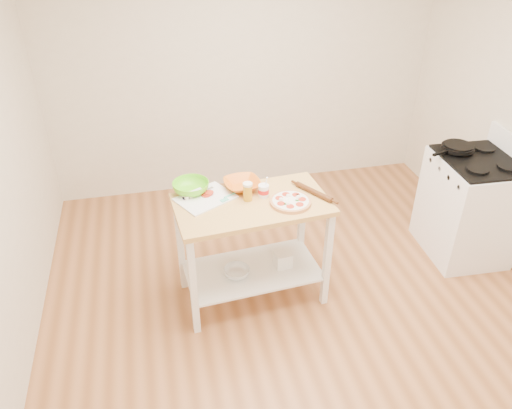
{
  "coord_description": "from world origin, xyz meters",
  "views": [
    {
      "loc": [
        -0.97,
        -2.66,
        2.86
      ],
      "look_at": [
        -0.28,
        0.41,
        0.86
      ],
      "focal_mm": 35.0,
      "sensor_mm": 36.0,
      "label": 1
    }
  ],
  "objects_px": {
    "yogurt_tub": "(264,191)",
    "shelf_glass_bowl": "(237,272)",
    "prep_island": "(252,230)",
    "spatula": "(227,197)",
    "knife": "(194,195)",
    "orange_bowl": "(242,185)",
    "green_bowl": "(191,187)",
    "skillet": "(457,147)",
    "cutting_board": "(205,198)",
    "shelf_bin": "(283,259)",
    "pizza": "(290,201)",
    "beer_pint": "(248,192)",
    "gas_stove": "(469,206)",
    "rolling_pin": "(314,192)"
  },
  "relations": [
    {
      "from": "spatula",
      "to": "shelf_bin",
      "type": "bearing_deg",
      "value": -39.04
    },
    {
      "from": "cutting_board",
      "to": "shelf_bin",
      "type": "relative_size",
      "value": 3.86
    },
    {
      "from": "prep_island",
      "to": "skillet",
      "type": "relative_size",
      "value": 2.79
    },
    {
      "from": "spatula",
      "to": "cutting_board",
      "type": "bearing_deg",
      "value": 136.79
    },
    {
      "from": "spatula",
      "to": "yogurt_tub",
      "type": "height_order",
      "value": "yogurt_tub"
    },
    {
      "from": "rolling_pin",
      "to": "yogurt_tub",
      "type": "bearing_deg",
      "value": 171.69
    },
    {
      "from": "pizza",
      "to": "shelf_glass_bowl",
      "type": "height_order",
      "value": "pizza"
    },
    {
      "from": "spatula",
      "to": "green_bowl",
      "type": "xyz_separation_m",
      "value": [
        -0.25,
        0.16,
        0.03
      ]
    },
    {
      "from": "prep_island",
      "to": "shelf_glass_bowl",
      "type": "height_order",
      "value": "prep_island"
    },
    {
      "from": "beer_pint",
      "to": "shelf_glass_bowl",
      "type": "height_order",
      "value": "beer_pint"
    },
    {
      "from": "skillet",
      "to": "spatula",
      "type": "height_order",
      "value": "skillet"
    },
    {
      "from": "prep_island",
      "to": "spatula",
      "type": "relative_size",
      "value": 8.97
    },
    {
      "from": "green_bowl",
      "to": "shelf_bin",
      "type": "xyz_separation_m",
      "value": [
        0.67,
        -0.24,
        -0.62
      ]
    },
    {
      "from": "green_bowl",
      "to": "shelf_bin",
      "type": "height_order",
      "value": "green_bowl"
    },
    {
      "from": "pizza",
      "to": "knife",
      "type": "height_order",
      "value": "pizza"
    },
    {
      "from": "prep_island",
      "to": "shelf_bin",
      "type": "height_order",
      "value": "prep_island"
    },
    {
      "from": "knife",
      "to": "green_bowl",
      "type": "bearing_deg",
      "value": 77.95
    },
    {
      "from": "prep_island",
      "to": "skillet",
      "type": "bearing_deg",
      "value": 10.74
    },
    {
      "from": "orange_bowl",
      "to": "rolling_pin",
      "type": "distance_m",
      "value": 0.55
    },
    {
      "from": "pizza",
      "to": "spatula",
      "type": "xyz_separation_m",
      "value": [
        -0.44,
        0.16,
        0.0
      ]
    },
    {
      "from": "yogurt_tub",
      "to": "shelf_glass_bowl",
      "type": "height_order",
      "value": "yogurt_tub"
    },
    {
      "from": "pizza",
      "to": "shelf_bin",
      "type": "bearing_deg",
      "value": 105.36
    },
    {
      "from": "skillet",
      "to": "knife",
      "type": "relative_size",
      "value": 1.7
    },
    {
      "from": "spatula",
      "to": "shelf_glass_bowl",
      "type": "height_order",
      "value": "spatula"
    },
    {
      "from": "pizza",
      "to": "shelf_bin",
      "type": "xyz_separation_m",
      "value": [
        -0.02,
        0.07,
        -0.59
      ]
    },
    {
      "from": "gas_stove",
      "to": "cutting_board",
      "type": "distance_m",
      "value": 2.37
    },
    {
      "from": "knife",
      "to": "green_bowl",
      "type": "distance_m",
      "value": 0.07
    },
    {
      "from": "prep_island",
      "to": "beer_pint",
      "type": "height_order",
      "value": "beer_pint"
    },
    {
      "from": "prep_island",
      "to": "skillet",
      "type": "xyz_separation_m",
      "value": [
        1.88,
        0.36,
        0.33
      ]
    },
    {
      "from": "spatula",
      "to": "knife",
      "type": "bearing_deg",
      "value": 130.49
    },
    {
      "from": "rolling_pin",
      "to": "orange_bowl",
      "type": "bearing_deg",
      "value": 157.97
    },
    {
      "from": "pizza",
      "to": "knife",
      "type": "relative_size",
      "value": 1.22
    },
    {
      "from": "green_bowl",
      "to": "yogurt_tub",
      "type": "distance_m",
      "value": 0.55
    },
    {
      "from": "spatula",
      "to": "orange_bowl",
      "type": "bearing_deg",
      "value": 15.55
    },
    {
      "from": "spatula",
      "to": "prep_island",
      "type": "bearing_deg",
      "value": -53.29
    },
    {
      "from": "orange_bowl",
      "to": "green_bowl",
      "type": "distance_m",
      "value": 0.39
    },
    {
      "from": "knife",
      "to": "orange_bowl",
      "type": "relative_size",
      "value": 0.91
    },
    {
      "from": "skillet",
      "to": "prep_island",
      "type": "bearing_deg",
      "value": 173.04
    },
    {
      "from": "cutting_board",
      "to": "pizza",
      "type": "bearing_deg",
      "value": -46.7
    },
    {
      "from": "knife",
      "to": "prep_island",
      "type": "bearing_deg",
      "value": -47.4
    },
    {
      "from": "orange_bowl",
      "to": "beer_pint",
      "type": "height_order",
      "value": "beer_pint"
    },
    {
      "from": "knife",
      "to": "yogurt_tub",
      "type": "relative_size",
      "value": 1.44
    },
    {
      "from": "skillet",
      "to": "beer_pint",
      "type": "relative_size",
      "value": 2.99
    },
    {
      "from": "gas_stove",
      "to": "pizza",
      "type": "distance_m",
      "value": 1.8
    },
    {
      "from": "orange_bowl",
      "to": "shelf_bin",
      "type": "relative_size",
      "value": 2.15
    },
    {
      "from": "beer_pint",
      "to": "knife",
      "type": "bearing_deg",
      "value": 160.6
    },
    {
      "from": "gas_stove",
      "to": "skillet",
      "type": "height_order",
      "value": "gas_stove"
    },
    {
      "from": "yogurt_tub",
      "to": "orange_bowl",
      "type": "bearing_deg",
      "value": 131.31
    },
    {
      "from": "skillet",
      "to": "shelf_bin",
      "type": "relative_size",
      "value": 3.31
    },
    {
      "from": "spatula",
      "to": "green_bowl",
      "type": "distance_m",
      "value": 0.3
    }
  ]
}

